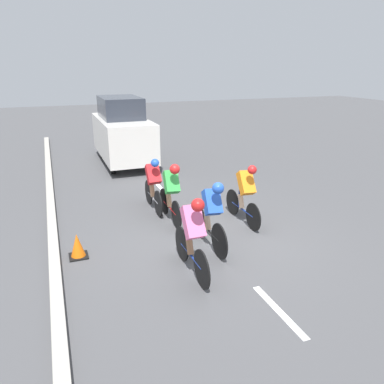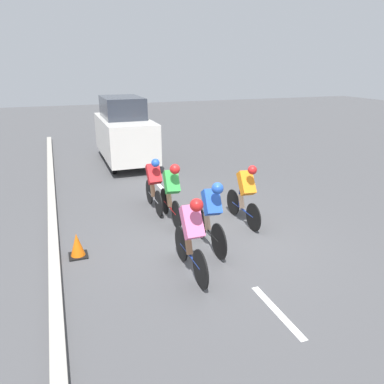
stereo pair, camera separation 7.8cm
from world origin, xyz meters
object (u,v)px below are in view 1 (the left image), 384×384
cyclist_orange (245,192)px  traffic_cone (77,246)px  support_car (122,132)px  cyclist_green (171,191)px  cyclist_blue (211,213)px  cyclist_pink (193,234)px  cyclist_red (153,183)px

cyclist_orange → traffic_cone: 3.91m
cyclist_orange → support_car: 6.93m
cyclist_green → support_car: support_car is taller
cyclist_green → cyclist_blue: bearing=101.9°
cyclist_blue → support_car: support_car is taller
cyclist_pink → cyclist_red: size_ratio=1.05×
cyclist_red → traffic_cone: (2.06, 1.86, -0.51)m
traffic_cone → cyclist_red: bearing=-137.9°
cyclist_orange → cyclist_red: bearing=-40.5°
cyclist_red → traffic_cone: size_ratio=3.30×
cyclist_green → support_car: size_ratio=0.39×
cyclist_blue → cyclist_orange: 1.56m
support_car → traffic_cone: support_car is taller
cyclist_pink → cyclist_orange: 2.64m
cyclist_orange → support_car: bearing=-77.0°
cyclist_blue → cyclist_orange: cyclist_blue is taller
cyclist_orange → support_car: (1.56, -6.74, 0.44)m
cyclist_orange → cyclist_red: 2.37m
cyclist_orange → cyclist_red: cyclist_orange is taller
cyclist_orange → cyclist_green: 1.73m
traffic_cone → cyclist_orange: bearing=-175.2°
cyclist_orange → traffic_cone: (3.86, 0.32, -0.54)m
cyclist_orange → cyclist_green: cyclist_green is taller
cyclist_green → support_car: bearing=-90.3°
cyclist_pink → cyclist_orange: (-1.98, -1.75, -0.04)m
cyclist_pink → cyclist_green: 2.45m
cyclist_red → cyclist_blue: bearing=102.3°
cyclist_red → support_car: (-0.24, -5.20, 0.47)m
cyclist_green → cyclist_orange: bearing=157.1°
cyclist_blue → cyclist_pink: (0.72, 0.83, 0.03)m
cyclist_blue → cyclist_red: (0.54, -2.46, -0.04)m
cyclist_blue → cyclist_red: 2.51m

